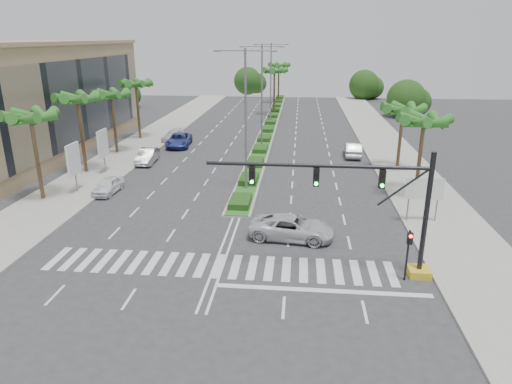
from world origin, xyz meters
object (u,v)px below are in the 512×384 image
car_parked_d (173,136)px  car_right (353,149)px  car_parked_c (179,140)px  car_crossing (292,228)px  car_parked_b (148,156)px  car_parked_a (108,186)px

car_parked_d → car_right: (22.36, -5.98, 0.14)m
car_parked_c → car_crossing: 29.58m
car_parked_d → car_parked_b: bearing=-81.4°
car_parked_a → car_parked_c: 18.05m
car_parked_b → car_right: car_right is taller
car_right → car_parked_c: bearing=-5.6°
car_parked_d → car_crossing: car_crossing is taller
car_crossing → car_right: (6.36, 22.89, 0.02)m
car_parked_c → car_right: size_ratio=1.17×
car_parked_c → car_right: bearing=-13.2°
car_parked_a → car_parked_c: (1.58, 17.98, 0.12)m
car_parked_c → car_crossing: (14.42, -25.83, -0.01)m
car_parked_b → car_crossing: bearing=-52.0°
car_right → car_parked_b: bearing=15.2°
car_parked_b → car_parked_c: car_parked_c is taller
car_crossing → car_right: car_right is taller
car_crossing → car_right: size_ratio=1.16×
car_parked_d → car_crossing: size_ratio=0.81×
car_parked_d → car_right: 23.15m
car_parked_c → car_crossing: car_parked_c is taller
car_parked_a → car_parked_b: (0.22, 10.02, 0.09)m
car_crossing → car_parked_a: bearing=70.6°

